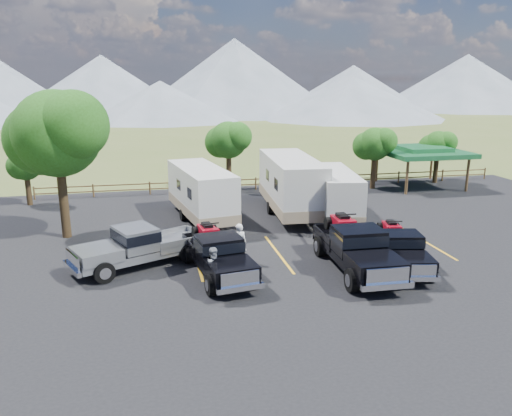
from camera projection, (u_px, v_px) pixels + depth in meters
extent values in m
plane|color=#4D5D27|center=(348.00, 282.00, 21.03)|extent=(320.00, 320.00, 0.00)
cube|color=black|center=(324.00, 258.00, 23.86)|extent=(44.00, 34.00, 0.04)
cube|color=gold|center=(197.00, 259.00, 23.57)|extent=(0.12, 5.50, 0.01)
cube|color=gold|center=(278.00, 253.00, 24.39)|extent=(0.12, 5.50, 0.01)
cube|color=gold|center=(355.00, 248.00, 25.21)|extent=(0.12, 5.50, 0.01)
cube|color=gold|center=(426.00, 242.00, 26.03)|extent=(0.12, 5.50, 0.01)
cylinder|color=black|center=(63.00, 197.00, 26.42)|extent=(0.48, 0.48, 4.48)
sphere|color=#214E13|center=(57.00, 134.00, 25.58)|extent=(4.48, 4.48, 4.48)
sphere|color=#214E13|center=(74.00, 125.00, 24.90)|extent=(3.52, 3.52, 3.52)
sphere|color=#214E13|center=(42.00, 139.00, 26.14)|extent=(3.84, 3.84, 3.84)
cylinder|color=black|center=(373.00, 171.00, 38.61)|extent=(0.39, 0.39, 2.80)
sphere|color=#214E13|center=(375.00, 144.00, 38.08)|extent=(2.52, 2.52, 2.52)
sphere|color=#214E13|center=(384.00, 141.00, 37.70)|extent=(1.98, 1.98, 1.98)
sphere|color=#214E13|center=(366.00, 146.00, 38.39)|extent=(2.16, 2.16, 2.16)
cylinder|color=black|center=(436.00, 168.00, 40.82)|extent=(0.38, 0.38, 2.52)
sphere|color=#214E13|center=(438.00, 145.00, 40.34)|extent=(2.24, 2.24, 2.24)
sphere|color=#214E13|center=(446.00, 142.00, 40.00)|extent=(1.76, 1.76, 1.76)
sphere|color=#214E13|center=(430.00, 146.00, 40.62)|extent=(1.92, 1.92, 1.92)
cylinder|color=black|center=(229.00, 170.00, 38.21)|extent=(0.41, 0.41, 3.08)
sphere|color=#214E13|center=(228.00, 140.00, 37.63)|extent=(2.80, 2.80, 2.80)
sphere|color=#214E13|center=(237.00, 137.00, 37.20)|extent=(2.20, 2.20, 2.20)
sphere|color=#214E13|center=(220.00, 142.00, 37.98)|extent=(2.40, 2.40, 2.40)
cylinder|color=black|center=(28.00, 189.00, 33.55)|extent=(0.36, 0.36, 2.24)
sphere|color=#214E13|center=(26.00, 165.00, 33.13)|extent=(2.10, 2.10, 2.10)
sphere|color=#214E13|center=(31.00, 162.00, 32.81)|extent=(1.65, 1.65, 1.65)
sphere|color=#214E13|center=(20.00, 166.00, 33.40)|extent=(1.80, 1.80, 1.80)
cylinder|color=brown|center=(34.00, 193.00, 35.13)|extent=(0.12, 0.12, 1.00)
cylinder|color=brown|center=(93.00, 191.00, 35.95)|extent=(0.12, 0.12, 1.00)
cylinder|color=brown|center=(150.00, 188.00, 36.77)|extent=(0.12, 0.12, 1.00)
cylinder|color=brown|center=(204.00, 186.00, 37.59)|extent=(0.12, 0.12, 1.00)
cylinder|color=brown|center=(256.00, 184.00, 38.41)|extent=(0.12, 0.12, 1.00)
cylinder|color=brown|center=(305.00, 181.00, 39.23)|extent=(0.12, 0.12, 1.00)
cylinder|color=brown|center=(353.00, 179.00, 40.05)|extent=(0.12, 0.12, 1.00)
cylinder|color=brown|center=(399.00, 177.00, 40.87)|extent=(0.12, 0.12, 1.00)
cylinder|color=brown|center=(442.00, 175.00, 41.68)|extent=(0.12, 0.12, 1.00)
cylinder|color=brown|center=(485.00, 174.00, 42.50)|extent=(0.12, 0.12, 1.00)
cube|color=brown|center=(281.00, 183.00, 38.83)|extent=(36.00, 0.06, 0.08)
cube|color=brown|center=(281.00, 178.00, 38.73)|extent=(36.00, 0.06, 0.08)
cylinder|color=brown|center=(407.00, 178.00, 36.57)|extent=(0.20, 0.20, 2.60)
cylinder|color=brown|center=(377.00, 166.00, 41.30)|extent=(0.20, 0.20, 2.60)
cylinder|color=brown|center=(468.00, 175.00, 37.60)|extent=(0.20, 0.20, 2.60)
cylinder|color=brown|center=(431.00, 164.00, 42.33)|extent=(0.20, 0.20, 2.60)
cube|color=#1A5D31|center=(422.00, 152.00, 39.09)|extent=(6.20, 6.20, 0.35)
cube|color=#1A5D31|center=(422.00, 148.00, 39.01)|extent=(3.50, 3.50, 0.35)
cone|color=slate|center=(103.00, 84.00, 121.54)|extent=(44.00, 44.00, 14.00)
cone|color=slate|center=(235.00, 76.00, 123.81)|extent=(52.00, 52.00, 18.00)
cone|color=slate|center=(353.00, 88.00, 137.20)|extent=(40.00, 40.00, 12.00)
cone|color=slate|center=(466.00, 82.00, 139.60)|extent=(50.00, 50.00, 15.00)
cone|color=slate|center=(161.00, 101.00, 101.31)|extent=(32.00, 32.00, 8.00)
cone|color=slate|center=(351.00, 97.00, 106.54)|extent=(40.00, 40.00, 9.00)
cube|color=black|center=(219.00, 262.00, 21.59)|extent=(2.60, 5.72, 0.35)
cube|color=black|center=(232.00, 269.00, 19.82)|extent=(2.10, 2.00, 0.48)
cube|color=black|center=(219.00, 247.00, 21.31)|extent=(2.03, 1.77, 0.97)
cube|color=black|center=(219.00, 244.00, 21.27)|extent=(2.07, 1.83, 0.44)
cube|color=black|center=(208.00, 244.00, 23.10)|extent=(2.19, 2.58, 0.53)
cube|color=silver|center=(240.00, 279.00, 18.94)|extent=(1.54, 0.31, 0.53)
cube|color=silver|center=(241.00, 288.00, 18.98)|extent=(1.90, 0.46, 0.21)
cube|color=silver|center=(201.00, 243.00, 24.23)|extent=(1.90, 0.44, 0.21)
cylinder|color=black|center=(211.00, 285.00, 19.59)|extent=(0.42, 0.90, 0.87)
cylinder|color=black|center=(254.00, 278.00, 20.22)|extent=(0.42, 0.90, 0.87)
cylinder|color=black|center=(188.00, 254.00, 23.05)|extent=(0.42, 0.90, 0.87)
cylinder|color=black|center=(225.00, 249.00, 23.68)|extent=(0.42, 0.90, 0.87)
cube|color=maroon|center=(207.00, 230.00, 22.93)|extent=(0.86, 1.35, 0.34)
cube|color=black|center=(207.00, 225.00, 22.87)|extent=(0.49, 0.78, 0.17)
cube|color=maroon|center=(210.00, 232.00, 22.43)|extent=(0.82, 0.45, 0.21)
cylinder|color=black|center=(210.00, 224.00, 22.43)|extent=(0.87, 0.19, 0.06)
cylinder|color=black|center=(201.00, 239.00, 22.35)|extent=(0.33, 0.57, 0.54)
cylinder|color=black|center=(220.00, 237.00, 22.65)|extent=(0.33, 0.57, 0.54)
cylinder|color=black|center=(195.00, 232.00, 23.31)|extent=(0.33, 0.57, 0.54)
cylinder|color=black|center=(213.00, 230.00, 23.61)|extent=(0.33, 0.57, 0.54)
cube|color=black|center=(356.00, 256.00, 22.08)|extent=(2.19, 6.22, 0.39)
cube|color=black|center=(376.00, 264.00, 20.00)|extent=(2.14, 2.01, 0.54)
cube|color=black|center=(358.00, 240.00, 21.76)|extent=(2.08, 1.75, 1.08)
cube|color=black|center=(358.00, 237.00, 21.72)|extent=(2.13, 1.82, 0.49)
cube|color=black|center=(341.00, 236.00, 23.85)|extent=(2.16, 2.66, 0.59)
cube|color=silver|center=(388.00, 276.00, 18.97)|extent=(1.73, 0.14, 0.59)
cube|color=silver|center=(388.00, 286.00, 19.01)|extent=(2.12, 0.26, 0.24)
cube|color=silver|center=(332.00, 235.00, 25.18)|extent=(2.12, 0.24, 0.24)
cylinder|color=black|center=(352.00, 280.00, 19.91)|extent=(0.36, 0.98, 0.97)
cylinder|color=black|center=(399.00, 277.00, 20.27)|extent=(0.36, 0.98, 0.97)
cylinder|color=black|center=(320.00, 246.00, 23.99)|extent=(0.36, 0.98, 0.97)
cylinder|color=black|center=(360.00, 244.00, 24.34)|extent=(0.36, 0.98, 0.97)
cube|color=maroon|center=(342.00, 222.00, 23.67)|extent=(0.80, 1.43, 0.38)
cube|color=black|center=(342.00, 216.00, 23.60)|extent=(0.46, 0.82, 0.19)
cube|color=maroon|center=(347.00, 223.00, 23.08)|extent=(0.88, 0.41, 0.24)
cylinder|color=black|center=(346.00, 215.00, 23.09)|extent=(0.97, 0.10, 0.06)
cylinder|color=black|center=(336.00, 230.00, 23.07)|extent=(0.30, 0.61, 0.60)
cylinder|color=black|center=(356.00, 229.00, 23.24)|extent=(0.30, 0.61, 0.60)
cylinder|color=black|center=(328.00, 223.00, 24.21)|extent=(0.30, 0.61, 0.60)
cylinder|color=black|center=(347.00, 222.00, 24.37)|extent=(0.30, 0.61, 0.60)
cube|color=black|center=(399.00, 255.00, 22.56)|extent=(2.61, 5.27, 0.32)
cube|color=black|center=(412.00, 261.00, 20.83)|extent=(1.99, 1.90, 0.44)
cube|color=black|center=(401.00, 242.00, 22.30)|extent=(1.91, 1.69, 0.89)
cube|color=black|center=(401.00, 240.00, 22.26)|extent=(1.95, 1.75, 0.40)
cube|color=black|center=(390.00, 239.00, 24.04)|extent=(2.09, 2.42, 0.49)
cube|color=silver|center=(419.00, 271.00, 19.97)|extent=(1.40, 0.35, 0.49)
cube|color=silver|center=(418.00, 279.00, 20.00)|extent=(1.73, 0.50, 0.19)
cube|color=silver|center=(384.00, 238.00, 25.14)|extent=(1.73, 0.49, 0.19)
cylinder|color=black|center=(391.00, 273.00, 20.89)|extent=(0.42, 0.83, 0.80)
cylinder|color=black|center=(431.00, 273.00, 20.91)|extent=(0.42, 0.83, 0.80)
cylinder|color=black|center=(372.00, 246.00, 24.29)|extent=(0.42, 0.83, 0.80)
cylinder|color=black|center=(406.00, 246.00, 24.31)|extent=(0.42, 0.83, 0.80)
cube|color=maroon|center=(391.00, 227.00, 23.89)|extent=(0.84, 1.25, 0.31)
cube|color=black|center=(391.00, 223.00, 23.84)|extent=(0.48, 0.72, 0.16)
cube|color=maroon|center=(394.00, 228.00, 23.40)|extent=(0.76, 0.45, 0.19)
cylinder|color=black|center=(394.00, 221.00, 23.41)|extent=(0.79, 0.21, 0.05)
cylinder|color=black|center=(385.00, 234.00, 23.46)|extent=(0.33, 0.53, 0.50)
cylinder|color=black|center=(402.00, 234.00, 23.47)|extent=(0.33, 0.53, 0.50)
cylinder|color=black|center=(380.00, 228.00, 24.40)|extent=(0.33, 0.53, 0.50)
cylinder|color=black|center=(396.00, 228.00, 24.41)|extent=(0.33, 0.53, 0.50)
cube|color=silver|center=(201.00, 190.00, 29.75)|extent=(3.57, 7.68, 2.66)
cube|color=gray|center=(202.00, 206.00, 30.01)|extent=(3.60, 7.72, 0.59)
cube|color=black|center=(189.00, 193.00, 27.59)|extent=(0.17, 0.88, 0.59)
cube|color=black|center=(230.00, 190.00, 28.45)|extent=(0.17, 0.88, 0.59)
cylinder|color=black|center=(183.00, 215.00, 30.00)|extent=(0.36, 0.72, 0.69)
cylinder|color=black|center=(218.00, 211.00, 30.80)|extent=(0.36, 0.72, 0.69)
cube|color=black|center=(226.00, 233.00, 25.98)|extent=(0.41, 1.77, 0.10)
cube|color=silver|center=(291.00, 182.00, 30.92)|extent=(3.20, 8.49, 3.00)
cube|color=gray|center=(291.00, 200.00, 31.21)|extent=(3.23, 8.53, 0.67)
cube|color=black|center=(276.00, 184.00, 28.66)|extent=(0.09, 1.00, 0.67)
cube|color=black|center=(321.00, 183.00, 29.04)|extent=(0.09, 1.00, 0.67)
cylinder|color=black|center=(270.00, 208.00, 31.49)|extent=(0.33, 0.79, 0.78)
cylinder|color=black|center=(309.00, 206.00, 31.85)|extent=(0.33, 0.79, 0.78)
cube|color=black|center=(311.00, 230.00, 26.36)|extent=(0.26, 2.00, 0.11)
cube|color=silver|center=(334.00, 191.00, 30.00)|extent=(3.25, 7.05, 2.44)
cube|color=gray|center=(334.00, 207.00, 30.24)|extent=(3.27, 7.09, 0.54)
cube|color=black|center=(321.00, 194.00, 28.25)|extent=(0.15, 0.81, 0.54)
cube|color=black|center=(359.00, 193.00, 28.35)|extent=(0.15, 0.81, 0.54)
cylinder|color=black|center=(316.00, 213.00, 30.57)|extent=(0.33, 0.66, 0.63)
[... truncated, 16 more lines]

